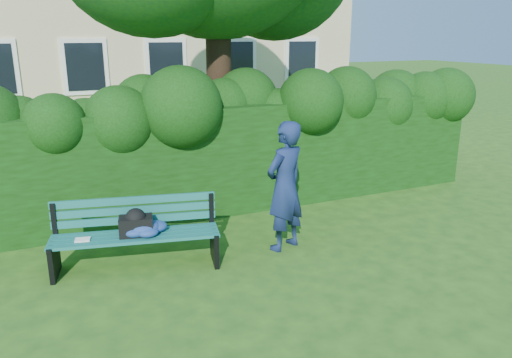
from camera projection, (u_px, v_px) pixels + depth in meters
name	position (u px, v px, depth m)	size (l,w,h in m)	color
ground	(274.00, 257.00, 6.80)	(80.00, 80.00, 0.00)	#284D18
hedge	(217.00, 158.00, 8.47)	(10.00, 1.00, 1.80)	black
park_bench	(138.00, 231.00, 6.38)	(2.17, 0.99, 0.89)	#0F4C44
man_reading	(285.00, 186.00, 6.85)	(0.66, 0.44, 1.82)	#16244F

